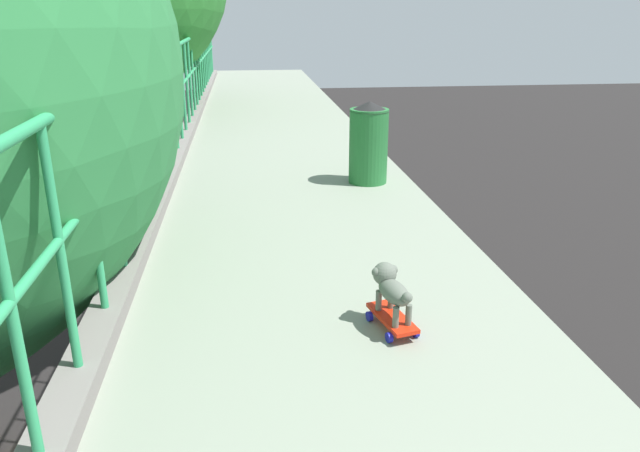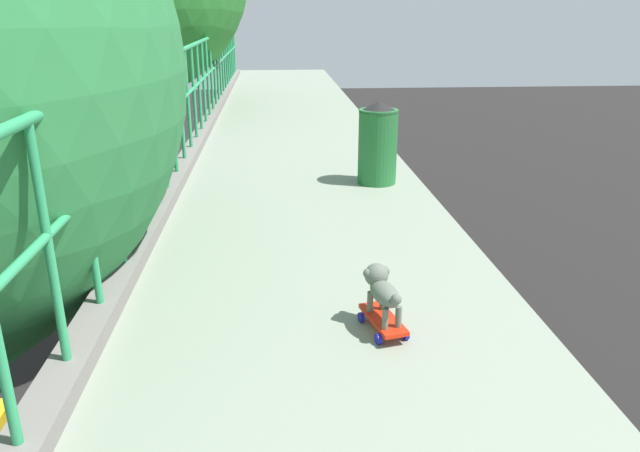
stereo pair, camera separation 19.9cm
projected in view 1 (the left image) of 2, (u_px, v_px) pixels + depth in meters
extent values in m
cylinder|color=#2F9B5F|center=(12.00, 318.00, 2.15)|extent=(0.04, 0.04, 1.19)
cylinder|color=#2F9B5F|center=(61.00, 253.00, 2.72)|extent=(0.04, 0.04, 1.19)
cylinder|color=#2F9B5F|center=(92.00, 211.00, 3.30)|extent=(0.04, 0.04, 1.19)
cylinder|color=#2F9B5F|center=(114.00, 181.00, 3.87)|extent=(0.04, 0.04, 1.19)
cylinder|color=#2F9B5F|center=(130.00, 159.00, 4.44)|extent=(0.04, 0.04, 1.19)
cylinder|color=#2F9B5F|center=(143.00, 142.00, 5.02)|extent=(0.04, 0.04, 1.19)
cylinder|color=#2F9B5F|center=(153.00, 128.00, 5.59)|extent=(0.04, 0.04, 1.19)
cylinder|color=#2F9B5F|center=(161.00, 117.00, 6.17)|extent=(0.04, 0.04, 1.19)
cylinder|color=#2F9B5F|center=(168.00, 108.00, 6.74)|extent=(0.04, 0.04, 1.19)
cylinder|color=#2F9B5F|center=(174.00, 100.00, 7.31)|extent=(0.04, 0.04, 1.19)
cylinder|color=#2F9B5F|center=(179.00, 94.00, 7.89)|extent=(0.04, 0.04, 1.19)
cylinder|color=#2F9B5F|center=(183.00, 88.00, 8.46)|extent=(0.04, 0.04, 1.19)
cylinder|color=#2F9B5F|center=(187.00, 83.00, 9.03)|extent=(0.04, 0.04, 1.19)
cylinder|color=#2F9B5F|center=(190.00, 79.00, 9.61)|extent=(0.04, 0.04, 1.19)
cylinder|color=#2F9B5F|center=(193.00, 75.00, 10.18)|extent=(0.04, 0.04, 1.19)
cylinder|color=#2F9B5F|center=(195.00, 71.00, 10.75)|extent=(0.04, 0.04, 1.19)
cylinder|color=#2F9B5F|center=(198.00, 68.00, 11.33)|extent=(0.04, 0.04, 1.19)
cylinder|color=#2F9B5F|center=(200.00, 65.00, 11.90)|extent=(0.04, 0.04, 1.19)
cylinder|color=#2F9B5F|center=(202.00, 63.00, 12.48)|extent=(0.04, 0.04, 1.19)
cylinder|color=#2F9B5F|center=(203.00, 60.00, 13.05)|extent=(0.04, 0.04, 1.19)
cylinder|color=#2F9B5F|center=(205.00, 58.00, 13.62)|extent=(0.04, 0.04, 1.19)
cylinder|color=#2F9B5F|center=(207.00, 56.00, 14.20)|extent=(0.04, 0.04, 1.19)
cylinder|color=#2F9B5F|center=(208.00, 54.00, 14.77)|extent=(0.04, 0.04, 1.19)
cylinder|color=#2F9B5F|center=(209.00, 53.00, 15.34)|extent=(0.04, 0.04, 1.19)
cylinder|color=#2F9B5F|center=(210.00, 51.00, 15.92)|extent=(0.04, 0.04, 1.19)
cylinder|color=#2F9B5F|center=(211.00, 50.00, 16.49)|extent=(0.04, 0.04, 1.19)
cylinder|color=black|center=(26.00, 211.00, 21.66)|extent=(0.28, 0.96, 0.96)
cylinder|color=#55302E|center=(94.00, 231.00, 11.91)|extent=(0.38, 0.38, 6.35)
cube|color=red|center=(392.00, 318.00, 3.45)|extent=(0.23, 0.42, 0.02)
cylinder|color=#191CA7|center=(394.00, 312.00, 3.61)|extent=(0.04, 0.06, 0.06)
cylinder|color=#191CA7|center=(369.00, 316.00, 3.55)|extent=(0.04, 0.06, 0.06)
cylinder|color=#191CA7|center=(415.00, 332.00, 3.38)|extent=(0.04, 0.06, 0.06)
cylinder|color=#191CA7|center=(389.00, 337.00, 3.33)|extent=(0.04, 0.06, 0.06)
cylinder|color=#5E665A|center=(391.00, 298.00, 3.52)|extent=(0.04, 0.04, 0.12)
cylinder|color=#5E665A|center=(379.00, 300.00, 3.50)|extent=(0.04, 0.04, 0.12)
cylinder|color=#5E665A|center=(409.00, 315.00, 3.33)|extent=(0.04, 0.04, 0.12)
cylinder|color=#5E665A|center=(396.00, 317.00, 3.31)|extent=(0.04, 0.04, 0.12)
ellipsoid|color=#5E665A|center=(394.00, 292.00, 3.38)|extent=(0.20, 0.31, 0.12)
sphere|color=#5E665A|center=(385.00, 274.00, 3.47)|extent=(0.14, 0.14, 0.14)
ellipsoid|color=#5B5B4E|center=(380.00, 271.00, 3.53)|extent=(0.06, 0.07, 0.04)
sphere|color=#5E665A|center=(393.00, 270.00, 3.48)|extent=(0.06, 0.06, 0.06)
sphere|color=#5E665A|center=(377.00, 272.00, 3.45)|extent=(0.06, 0.06, 0.06)
sphere|color=#5E665A|center=(407.00, 298.00, 3.23)|extent=(0.06, 0.06, 0.06)
cylinder|color=#256E33|center=(368.00, 146.00, 6.30)|extent=(0.41, 0.41, 0.78)
cone|color=black|center=(370.00, 106.00, 6.16)|extent=(0.41, 0.41, 0.10)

